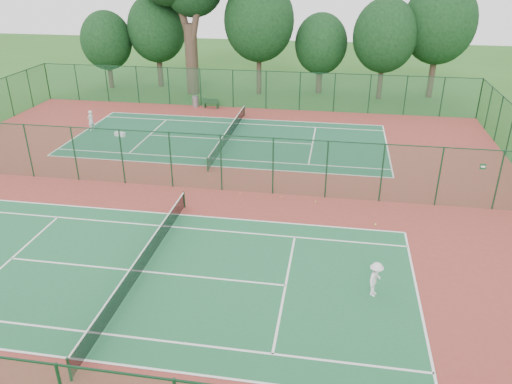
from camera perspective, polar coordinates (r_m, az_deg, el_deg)
ground at (r=30.44m, az=-6.73°, el=0.44°), size 120.00×120.00×0.00m
red_pad at (r=30.44m, az=-6.73°, el=0.44°), size 40.00×36.00×0.01m
court_near at (r=23.04m, az=-12.82°, el=-8.85°), size 23.77×10.97×0.01m
court_far at (r=38.52m, az=-3.12°, el=6.01°), size 23.77×10.97×0.01m
fence_north at (r=46.50m, az=-0.76°, el=11.66°), size 40.00×0.09×3.50m
fence_divider at (r=29.75m, az=-6.90°, el=3.52°), size 40.00×0.09×3.50m
tennis_net_near at (r=22.75m, az=-12.95°, el=-7.74°), size 0.10×12.90×0.97m
tennis_net_far at (r=38.35m, az=-3.14°, el=6.76°), size 0.10×12.90×0.97m
player_near at (r=21.21m, az=13.50°, el=-9.67°), size 0.91×1.14×1.54m
player_far at (r=42.47m, az=-18.35°, el=7.77°), size 0.55×0.68×1.63m
trash_bin at (r=47.56m, az=-6.93°, el=10.25°), size 0.74×0.74×1.02m
bench at (r=46.87m, az=-5.17°, el=10.08°), size 1.57×0.58×0.95m
kit_bag at (r=40.58m, az=-15.28°, el=6.39°), size 0.92×0.55×0.33m
stray_ball_a at (r=29.12m, az=2.93°, el=-0.52°), size 0.06×0.06×0.06m
stray_ball_b at (r=28.70m, az=6.80°, el=-1.08°), size 0.07×0.07×0.07m
stray_ball_c at (r=29.47m, az=-1.83°, el=-0.16°), size 0.07×0.07×0.07m
evergreen_row at (r=52.83m, az=1.02°, el=11.36°), size 39.00×5.00×12.00m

